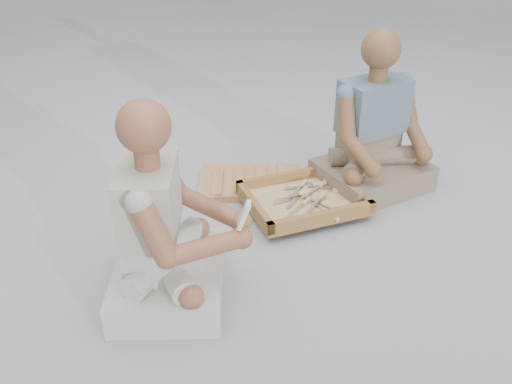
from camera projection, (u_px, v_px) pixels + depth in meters
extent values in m
plane|color=#A4A3A9|center=(288.00, 266.00, 2.44)|extent=(60.00, 60.00, 0.00)
cube|color=brown|center=(251.00, 182.00, 3.04)|extent=(0.61, 0.47, 0.04)
cube|color=brown|center=(303.00, 202.00, 2.81)|extent=(0.61, 0.52, 0.02)
cube|color=brown|center=(287.00, 177.00, 2.96)|extent=(0.55, 0.12, 0.06)
cube|color=brown|center=(322.00, 217.00, 2.63)|extent=(0.55, 0.12, 0.06)
cube|color=brown|center=(350.00, 187.00, 2.87)|extent=(0.10, 0.44, 0.06)
cube|color=brown|center=(254.00, 206.00, 2.71)|extent=(0.10, 0.44, 0.06)
cube|color=#D5C07D|center=(303.00, 200.00, 2.80)|extent=(0.54, 0.45, 0.01)
cube|color=silver|center=(286.00, 198.00, 2.78)|extent=(0.15, 0.06, 0.00)
cylinder|color=tan|center=(305.00, 192.00, 2.83)|extent=(0.07, 0.04, 0.02)
cube|color=silver|center=(310.00, 192.00, 2.84)|extent=(0.13, 0.11, 0.00)
cylinder|color=tan|center=(322.00, 184.00, 2.91)|extent=(0.07, 0.06, 0.02)
cube|color=silver|center=(310.00, 198.00, 2.79)|extent=(0.10, 0.13, 0.00)
cylinder|color=tan|center=(329.00, 206.00, 2.73)|extent=(0.06, 0.07, 0.02)
cube|color=silver|center=(319.00, 186.00, 2.90)|extent=(0.12, 0.11, 0.00)
cylinder|color=tan|center=(339.00, 192.00, 2.85)|extent=(0.07, 0.06, 0.02)
cube|color=silver|center=(299.00, 187.00, 2.89)|extent=(0.15, 0.02, 0.00)
cylinder|color=tan|center=(319.00, 184.00, 2.91)|extent=(0.07, 0.02, 0.02)
cube|color=silver|center=(313.00, 206.00, 2.71)|extent=(0.11, 0.12, 0.00)
cylinder|color=tan|center=(322.00, 196.00, 2.79)|extent=(0.06, 0.07, 0.02)
cube|color=silver|center=(317.00, 207.00, 2.74)|extent=(0.08, 0.14, 0.00)
cylinder|color=tan|center=(333.00, 216.00, 2.66)|extent=(0.05, 0.07, 0.02)
cube|color=silver|center=(294.00, 212.00, 2.70)|extent=(0.12, 0.11, 0.00)
cylinder|color=tan|center=(306.00, 202.00, 2.77)|extent=(0.07, 0.06, 0.02)
cube|color=silver|center=(294.00, 200.00, 2.78)|extent=(0.11, 0.12, 0.00)
cylinder|color=tan|center=(303.00, 190.00, 2.86)|extent=(0.06, 0.07, 0.02)
cube|color=silver|center=(294.00, 193.00, 2.83)|extent=(0.11, 0.13, 0.00)
cylinder|color=tan|center=(303.00, 184.00, 2.92)|extent=(0.06, 0.07, 0.02)
cube|color=#D5C07D|center=(338.00, 178.00, 3.11)|extent=(0.02, 0.02, 0.00)
cube|color=#D5C07D|center=(359.00, 212.00, 2.81)|extent=(0.02, 0.02, 0.00)
cube|color=#D5C07D|center=(287.00, 212.00, 2.81)|extent=(0.02, 0.02, 0.00)
cube|color=#D5C07D|center=(306.00, 188.00, 3.02)|extent=(0.02, 0.02, 0.00)
cube|color=#D5C07D|center=(316.00, 219.00, 2.76)|extent=(0.02, 0.02, 0.00)
cube|color=#D5C07D|center=(300.00, 175.00, 3.15)|extent=(0.02, 0.02, 0.00)
cube|color=#D5C07D|center=(322.00, 187.00, 3.03)|extent=(0.02, 0.02, 0.00)
cube|color=#D5C07D|center=(259.00, 217.00, 2.77)|extent=(0.02, 0.02, 0.00)
cube|color=#D5C07D|center=(279.00, 198.00, 2.93)|extent=(0.02, 0.02, 0.00)
cube|color=#D5C07D|center=(329.00, 181.00, 3.09)|extent=(0.02, 0.02, 0.00)
cube|color=#BAB3AC|center=(169.00, 279.00, 2.26)|extent=(0.51, 0.59, 0.14)
cube|color=#BAB3AC|center=(152.00, 249.00, 2.18)|extent=(0.23, 0.32, 0.16)
cube|color=#ACA598|center=(149.00, 200.00, 2.07)|extent=(0.26, 0.36, 0.27)
sphere|color=brown|center=(144.00, 126.00, 1.92)|extent=(0.19, 0.19, 0.19)
sphere|color=brown|center=(242.00, 222.00, 2.19)|extent=(0.09, 0.09, 0.09)
sphere|color=brown|center=(242.00, 238.00, 2.10)|extent=(0.09, 0.09, 0.09)
cube|color=#82715D|center=(372.00, 175.00, 3.01)|extent=(0.63, 0.56, 0.14)
cube|color=#82715D|center=(368.00, 145.00, 2.97)|extent=(0.33, 0.26, 0.16)
cube|color=slate|center=(373.00, 106.00, 2.86)|extent=(0.37, 0.29, 0.27)
sphere|color=brown|center=(381.00, 49.00, 2.70)|extent=(0.19, 0.19, 0.19)
sphere|color=brown|center=(424.00, 154.00, 2.86)|extent=(0.09, 0.09, 0.09)
sphere|color=brown|center=(373.00, 169.00, 2.72)|extent=(0.09, 0.09, 0.09)
cube|color=silver|center=(244.00, 215.00, 2.05)|extent=(0.06, 0.05, 0.11)
cube|color=black|center=(244.00, 213.00, 2.05)|extent=(0.02, 0.04, 0.04)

